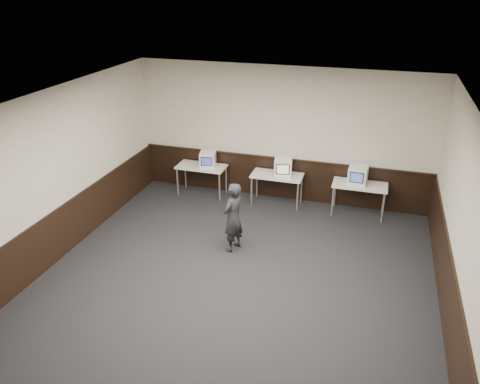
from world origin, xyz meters
name	(u,v)px	position (x,y,z in m)	size (l,w,h in m)	color
floor	(230,291)	(0.00, 0.00, 0.00)	(8.00, 8.00, 0.00)	black
ceiling	(228,111)	(0.00, 0.00, 3.20)	(8.00, 8.00, 0.00)	white
back_wall	(282,135)	(0.00, 4.00, 1.60)	(7.00, 7.00, 0.00)	beige
left_wall	(44,183)	(-3.50, 0.00, 1.60)	(8.00, 8.00, 0.00)	beige
right_wall	(466,242)	(3.50, 0.00, 1.60)	(8.00, 8.00, 0.00)	beige
wainscot_back	(280,178)	(0.00, 3.98, 0.50)	(6.98, 0.04, 1.00)	black
wainscot_left	(55,237)	(-3.48, 0.00, 0.50)	(0.04, 7.98, 1.00)	black
wainscot_right	(450,305)	(3.48, 0.00, 0.50)	(0.04, 7.98, 1.00)	black
wainscot_rail	(281,159)	(0.00, 3.96, 1.02)	(6.98, 0.06, 0.04)	black
desk_left	(202,169)	(-1.90, 3.60, 0.68)	(1.20, 0.60, 0.75)	silver
desk_center	(277,177)	(0.00, 3.60, 0.68)	(1.20, 0.60, 0.75)	silver
desk_right	(360,187)	(1.90, 3.60, 0.68)	(1.20, 0.60, 0.75)	silver
emac_left	(208,159)	(-1.73, 3.61, 0.94)	(0.45, 0.46, 0.37)	white
emac_center	(283,167)	(0.13, 3.63, 0.95)	(0.47, 0.49, 0.41)	white
emac_right	(358,175)	(1.83, 3.63, 0.95)	(0.44, 0.47, 0.41)	white
person	(233,217)	(-0.37, 1.34, 0.71)	(0.52, 0.34, 1.43)	black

